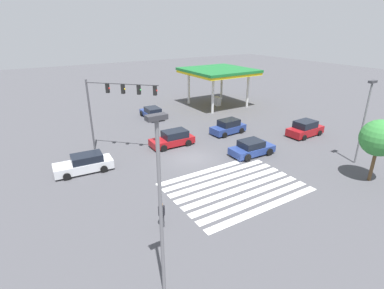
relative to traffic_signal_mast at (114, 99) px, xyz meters
name	(u,v)px	position (x,y,z in m)	size (l,w,h in m)	color
ground_plane	(192,158)	(5.22, -5.22, -5.26)	(153.14, 153.14, 0.00)	#47474C
crosswalk_markings	(235,187)	(5.22, -11.42, -5.25)	(9.98, 7.25, 0.01)	silver
traffic_signal_mast	(114,99)	(0.00, 0.00, 0.00)	(5.09, 5.09, 6.91)	#47474C
car_0	(228,127)	(12.36, -1.58, -4.50)	(4.23, 2.17, 1.63)	navy
car_1	(305,129)	(19.16, -6.69, -4.46)	(4.39, 2.25, 1.72)	maroon
car_2	(152,113)	(7.59, 8.53, -4.57)	(2.30, 4.58, 1.47)	navy
car_3	(252,148)	(10.45, -7.55, -4.56)	(4.36, 2.28, 1.47)	navy
car_4	(85,164)	(-3.86, -2.69, -4.55)	(4.84, 2.28, 1.51)	silver
car_5	(173,139)	(5.26, -1.49, -4.52)	(4.53, 2.17, 1.57)	maroon
gas_station_canopy	(218,72)	(18.89, 9.34, -0.28)	(9.26, 9.26, 5.51)	yellow
pedestrian	(162,213)	(-1.71, -12.82, -4.31)	(0.41, 0.41, 1.70)	#38383D
street_light_pole_a	(365,115)	(17.13, -13.83, -0.79)	(0.80, 0.36, 7.38)	slate
street_light_pole_b	(160,197)	(-3.79, -17.19, -0.16)	(0.80, 0.36, 8.57)	slate
tree_corner_a	(379,138)	(15.03, -16.31, -1.66)	(2.82, 2.82, 5.02)	brown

